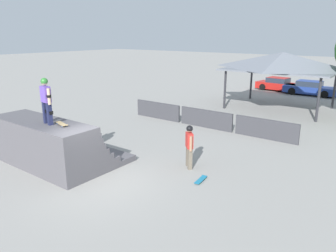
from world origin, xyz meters
TOP-DOWN VIEW (x-y plane):
  - ground_plane at (0.00, 0.00)m, footprint 160.00×160.00m
  - quarter_pipe_ramp at (-2.90, 0.12)m, footprint 5.12×3.56m
  - skater_on_deck at (-2.29, -0.29)m, footprint 0.77×0.31m
  - skateboard_on_deck at (-1.72, -0.10)m, footprint 0.86×0.41m
  - bystander_walking at (1.92, 3.22)m, footprint 0.57×0.57m
  - skateboard_on_ground at (2.99, 2.42)m, footprint 0.29×0.79m
  - barrier_fence at (-0.57, 8.78)m, footprint 10.55×0.12m
  - pavilion_shelter at (1.06, 16.39)m, footprint 7.49×5.52m
  - parked_car_red at (-1.58, 24.09)m, footprint 4.25×2.08m
  - parked_car_blue at (1.45, 23.50)m, footprint 4.47×1.73m

SIDE VIEW (x-z plane):
  - ground_plane at x=0.00m, z-range 0.00..0.00m
  - skateboard_on_ground at x=2.99m, z-range 0.01..0.10m
  - barrier_fence at x=-0.57m, z-range 0.00..1.05m
  - parked_car_red at x=-1.58m, z-range -0.04..1.24m
  - parked_car_blue at x=1.45m, z-range -0.03..1.24m
  - quarter_pipe_ramp at x=-2.90m, z-range -0.13..1.79m
  - bystander_walking at x=1.92m, z-range 0.16..1.94m
  - skateboard_on_deck at x=-1.72m, z-range 1.94..2.03m
  - skater_on_deck at x=-2.29m, z-range 2.06..3.84m
  - pavilion_shelter at x=1.06m, z-range 1.37..5.43m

